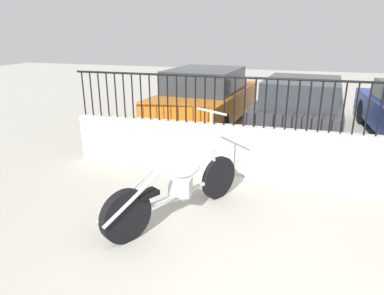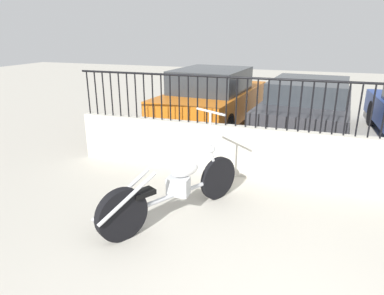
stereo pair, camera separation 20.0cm
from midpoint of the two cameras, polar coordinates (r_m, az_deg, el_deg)
The scene contains 5 objects.
low_wall at distance 5.71m, azimuth 19.38°, elevation -1.69°, with size 8.02×0.18×0.85m.
fence_railing at distance 5.47m, azimuth 20.46°, elevation 7.63°, with size 8.02×0.04×0.80m.
motorcycle_silver at distance 4.38m, azimuth -2.67°, elevation -7.39°, with size 1.23×2.00×1.34m.
car_orange at distance 8.83m, azimuth 4.15°, elevation 8.33°, with size 2.11×4.25×1.44m.
car_dark_grey at distance 8.23m, azimuth 19.42°, elevation 6.28°, with size 2.11×4.34×1.33m.
Camera 2 is at (-0.07, -2.19, 2.33)m, focal length 32.00 mm.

